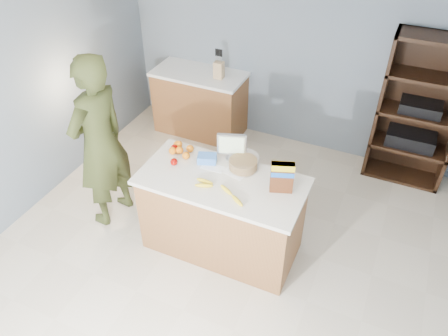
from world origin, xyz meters
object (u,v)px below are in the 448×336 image
at_px(counter_peninsula, 222,217).
at_px(shelving_unit, 418,114).
at_px(tv, 232,145).
at_px(person, 100,144).
at_px(cereal_box, 282,175).

distance_m(counter_peninsula, shelving_unit, 2.61).
bearing_deg(tv, person, -163.21).
relative_size(shelving_unit, cereal_box, 5.92).
bearing_deg(tv, shelving_unit, 47.07).
height_order(person, tv, person).
bearing_deg(cereal_box, tv, 156.46).
xyz_separation_m(person, cereal_box, (1.87, 0.13, 0.12)).
height_order(shelving_unit, cereal_box, shelving_unit).
distance_m(tv, cereal_box, 0.64).
relative_size(person, cereal_box, 6.29).
height_order(counter_peninsula, person, person).
bearing_deg(cereal_box, shelving_unit, 63.00).
relative_size(counter_peninsula, cereal_box, 5.13).
distance_m(shelving_unit, tv, 2.35).
distance_m(shelving_unit, cereal_box, 2.23).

